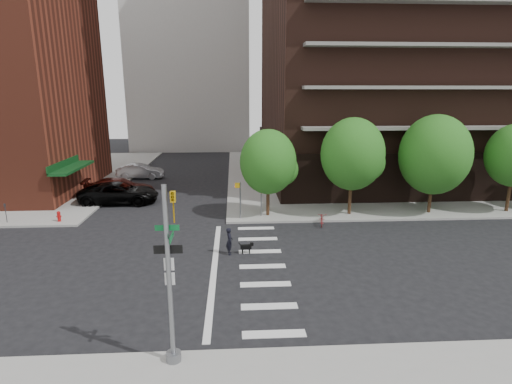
{
  "coord_description": "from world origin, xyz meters",
  "views": [
    {
      "loc": [
        1.58,
        -19.13,
        8.81
      ],
      "look_at": [
        3.0,
        6.0,
        2.5
      ],
      "focal_mm": 28.0,
      "sensor_mm": 36.0,
      "label": 1
    }
  ],
  "objects_px": {
    "traffic_signal": "(171,291)",
    "dog_walker": "(229,241)",
    "parked_car_maroon": "(120,188)",
    "scooter": "(322,219)",
    "fire_hydrant": "(59,216)",
    "parked_car_black": "(119,193)",
    "parked_car_silver": "(140,171)"
  },
  "relations": [
    {
      "from": "parked_car_silver",
      "to": "parked_car_black",
      "type": "bearing_deg",
      "value": -175.92
    },
    {
      "from": "parked_car_silver",
      "to": "scooter",
      "type": "xyz_separation_m",
      "value": [
        15.74,
        -15.99,
        -0.33
      ]
    },
    {
      "from": "fire_hydrant",
      "to": "parked_car_silver",
      "type": "bearing_deg",
      "value": 81.1
    },
    {
      "from": "fire_hydrant",
      "to": "scooter",
      "type": "bearing_deg",
      "value": -4.12
    },
    {
      "from": "fire_hydrant",
      "to": "parked_car_maroon",
      "type": "relative_size",
      "value": 0.13
    },
    {
      "from": "traffic_signal",
      "to": "parked_car_black",
      "type": "xyz_separation_m",
      "value": [
        -7.28,
        20.32,
        -1.84
      ]
    },
    {
      "from": "fire_hydrant",
      "to": "parked_car_silver",
      "type": "distance_m",
      "value": 14.87
    },
    {
      "from": "parked_car_maroon",
      "to": "fire_hydrant",
      "type": "bearing_deg",
      "value": 155.76
    },
    {
      "from": "parked_car_silver",
      "to": "scooter",
      "type": "distance_m",
      "value": 22.44
    },
    {
      "from": "traffic_signal",
      "to": "scooter",
      "type": "height_order",
      "value": "traffic_signal"
    },
    {
      "from": "parked_car_silver",
      "to": "scooter",
      "type": "relative_size",
      "value": 2.8
    },
    {
      "from": "dog_walker",
      "to": "fire_hydrant",
      "type": "bearing_deg",
      "value": 54.69
    },
    {
      "from": "parked_car_maroon",
      "to": "traffic_signal",
      "type": "bearing_deg",
      "value": -166.37
    },
    {
      "from": "fire_hydrant",
      "to": "scooter",
      "type": "distance_m",
      "value": 18.08
    },
    {
      "from": "scooter",
      "to": "dog_walker",
      "type": "distance_m",
      "value": 7.86
    },
    {
      "from": "parked_car_black",
      "to": "dog_walker",
      "type": "height_order",
      "value": "parked_car_black"
    },
    {
      "from": "parked_car_black",
      "to": "scooter",
      "type": "height_order",
      "value": "parked_car_black"
    },
    {
      "from": "traffic_signal",
      "to": "dog_walker",
      "type": "bearing_deg",
      "value": 79.3
    },
    {
      "from": "traffic_signal",
      "to": "scooter",
      "type": "xyz_separation_m",
      "value": [
        8.01,
        13.99,
        -2.26
      ]
    },
    {
      "from": "traffic_signal",
      "to": "dog_walker",
      "type": "xyz_separation_m",
      "value": [
        1.75,
        9.25,
        -1.93
      ]
    },
    {
      "from": "parked_car_maroon",
      "to": "scooter",
      "type": "distance_m",
      "value": 17.72
    },
    {
      "from": "dog_walker",
      "to": "parked_car_black",
      "type": "bearing_deg",
      "value": 31.05
    },
    {
      "from": "scooter",
      "to": "parked_car_black",
      "type": "bearing_deg",
      "value": 169.18
    },
    {
      "from": "traffic_signal",
      "to": "fire_hydrant",
      "type": "relative_size",
      "value": 8.2
    },
    {
      "from": "traffic_signal",
      "to": "scooter",
      "type": "relative_size",
      "value": 3.57
    },
    {
      "from": "parked_car_black",
      "to": "scooter",
      "type": "distance_m",
      "value": 16.55
    },
    {
      "from": "traffic_signal",
      "to": "parked_car_maroon",
      "type": "relative_size",
      "value": 1.03
    },
    {
      "from": "parked_car_black",
      "to": "scooter",
      "type": "relative_size",
      "value": 3.68
    },
    {
      "from": "fire_hydrant",
      "to": "parked_car_black",
      "type": "bearing_deg",
      "value": 61.32
    },
    {
      "from": "parked_car_black",
      "to": "parked_car_maroon",
      "type": "relative_size",
      "value": 1.06
    },
    {
      "from": "parked_car_maroon",
      "to": "dog_walker",
      "type": "xyz_separation_m",
      "value": [
        9.48,
        -12.87,
        -0.08
      ]
    },
    {
      "from": "traffic_signal",
      "to": "parked_car_black",
      "type": "relative_size",
      "value": 0.97
    }
  ]
}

